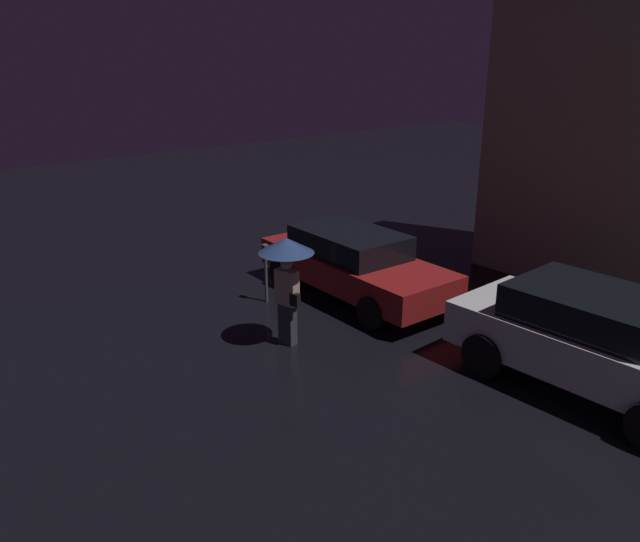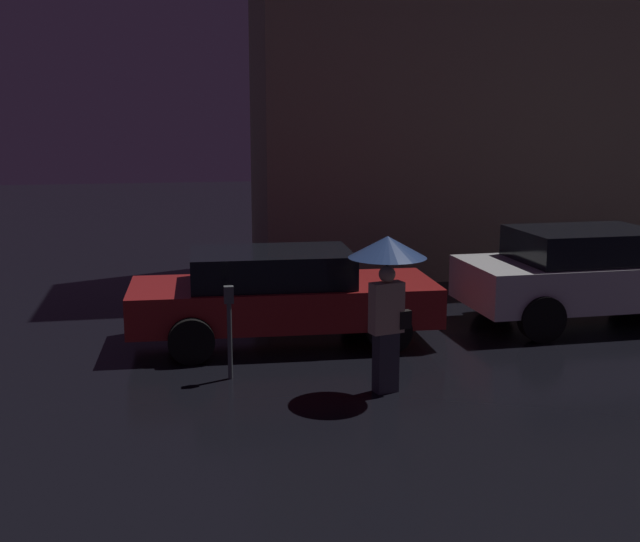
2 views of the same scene
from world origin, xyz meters
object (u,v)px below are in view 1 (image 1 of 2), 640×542
object	(u,v)px
parked_car_red	(354,262)
parked_car_white	(595,339)
parking_meter	(266,267)
pedestrian_with_umbrella	(287,262)

from	to	relation	value
parked_car_red	parked_car_white	distance (m)	5.08
parking_meter	pedestrian_with_umbrella	bearing A→B (deg)	-24.48
parked_car_white	parked_car_red	bearing A→B (deg)	-179.47
parked_car_red	parked_car_white	bearing A→B (deg)	4.31
pedestrian_with_umbrella	parked_car_white	bearing A→B (deg)	-162.53
parked_car_red	parking_meter	bearing A→B (deg)	-116.58
parked_car_red	parked_car_white	xyz separation A→B (m)	(5.08, 0.18, 0.09)
parked_car_red	pedestrian_with_umbrella	bearing A→B (deg)	-66.21
parked_car_white	parking_meter	world-z (taller)	parked_car_white
parked_car_red	parking_meter	size ratio (longest dim) A/B	3.74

